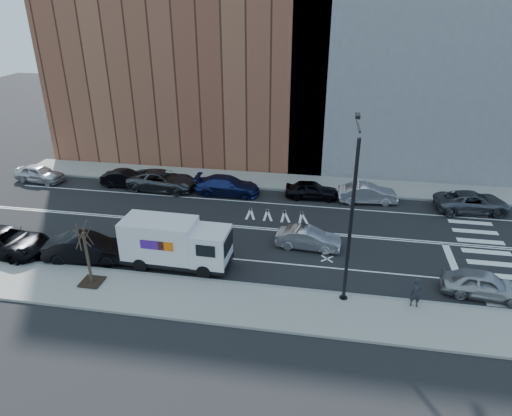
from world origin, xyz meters
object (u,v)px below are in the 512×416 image
(far_parked_a, at_px, (39,173))
(pedestrian, at_px, (416,293))
(driving_sedan, at_px, (308,238))
(far_parked_b, at_px, (127,179))
(near_parked_front, at_px, (484,284))
(fedex_van, at_px, (175,243))

(far_parked_a, xyz_separation_m, pedestrian, (29.84, -12.85, 0.22))
(driving_sedan, bearing_deg, far_parked_b, 67.54)
(far_parked_a, xyz_separation_m, far_parked_b, (8.00, 0.23, -0.05))
(far_parked_b, bearing_deg, near_parked_front, -113.66)
(near_parked_front, bearing_deg, driving_sedan, 76.25)
(fedex_van, relative_size, far_parked_b, 1.54)
(far_parked_a, bearing_deg, near_parked_front, -100.89)
(far_parked_b, bearing_deg, fedex_van, -143.54)
(fedex_van, distance_m, driving_sedan, 8.49)
(far_parked_a, bearing_deg, driving_sedan, -100.04)
(pedestrian, bearing_deg, driving_sedan, 139.40)
(far_parked_a, bearing_deg, far_parked_b, -80.95)
(pedestrian, bearing_deg, fedex_van, 173.80)
(far_parked_a, bearing_deg, fedex_van, -116.75)
(far_parked_a, relative_size, near_parked_front, 1.02)
(fedex_van, xyz_separation_m, driving_sedan, (7.69, 3.50, -0.88))
(fedex_van, relative_size, driving_sedan, 1.59)
(driving_sedan, bearing_deg, near_parked_front, -106.86)
(far_parked_a, relative_size, driving_sedan, 1.07)
(driving_sedan, height_order, near_parked_front, near_parked_front)
(far_parked_b, height_order, driving_sedan, far_parked_b)
(driving_sedan, distance_m, near_parked_front, 10.32)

